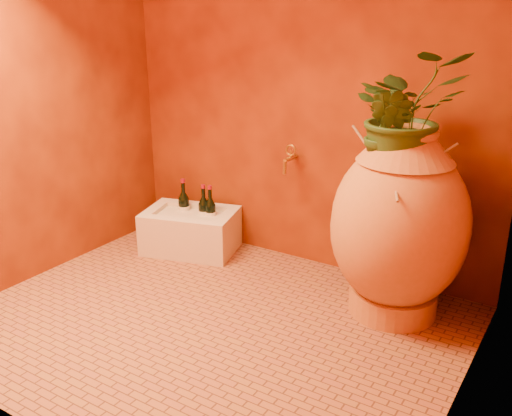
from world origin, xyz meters
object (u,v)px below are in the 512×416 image
Objects in this scene: wall_tap at (289,157)px; wine_bottle_a at (210,214)px; amphora at (399,225)px; wine_bottle_b at (184,208)px; stone_basin at (191,231)px; wine_bottle_c at (204,212)px.

wine_bottle_a is at bearing -166.78° from wall_tap.
amphora reaches higher than wine_bottle_b.
wine_bottle_b reaches higher than stone_basin.
stone_basin is at bearing -131.31° from wine_bottle_c.
wine_bottle_c is at bearing 174.43° from amphora.
wine_bottle_a is 0.95× the size of wine_bottle_b.
amphora is at bearing -4.55° from wine_bottle_b.
wine_bottle_c reaches higher than stone_basin.
stone_basin is 0.16m from wine_bottle_c.
wine_bottle_a is (0.11, 0.07, 0.13)m from stone_basin.
amphora reaches higher than wine_bottle_a.
wine_bottle_c is at bearing -167.60° from wall_tap.
amphora reaches higher than wall_tap.
wine_bottle_b is at bearing 175.45° from amphora.
wine_bottle_a is at bearing 32.98° from stone_basin.
stone_basin is (-1.45, 0.06, -0.37)m from amphora.
wall_tap reaches higher than stone_basin.
wine_bottle_c is at bearing -176.12° from wine_bottle_a.
amphora is 1.57m from wine_bottle_b.
wine_bottle_c is at bearing 4.22° from wine_bottle_b.
wine_bottle_c is 0.74m from wall_tap.
wine_bottle_b is 0.16m from wine_bottle_c.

